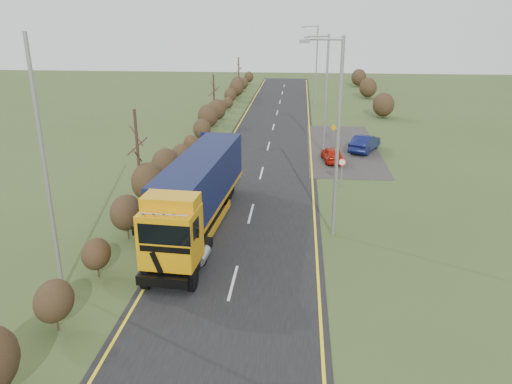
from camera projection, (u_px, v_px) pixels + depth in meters
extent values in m
plane|color=#394D21|center=(243.00, 243.00, 25.43)|extent=(160.00, 160.00, 0.00)
cube|color=black|center=(259.00, 182.00, 34.81)|extent=(8.00, 120.00, 0.02)
cube|color=#2C2927|center=(342.00, 148.00, 43.65)|extent=(6.00, 18.00, 0.02)
cube|color=yellow|center=(207.00, 180.00, 35.11)|extent=(0.12, 116.00, 0.01)
cube|color=yellow|center=(312.00, 183.00, 34.49)|extent=(0.12, 116.00, 0.01)
cube|color=silver|center=(233.00, 282.00, 21.66)|extent=(0.12, 3.00, 0.01)
cube|color=silver|center=(251.00, 213.00, 29.17)|extent=(0.12, 3.00, 0.01)
cube|color=silver|center=(261.00, 173.00, 36.68)|extent=(0.12, 3.00, 0.01)
cube|color=silver|center=(268.00, 146.00, 44.18)|extent=(0.12, 3.00, 0.01)
cube|color=silver|center=(273.00, 127.00, 51.69)|extent=(0.12, 3.00, 0.01)
cube|color=silver|center=(277.00, 113.00, 59.20)|extent=(0.12, 3.00, 0.01)
cube|color=silver|center=(280.00, 102.00, 66.71)|extent=(0.12, 3.00, 0.01)
cube|color=silver|center=(282.00, 93.00, 74.22)|extent=(0.12, 3.00, 0.01)
cube|color=silver|center=(284.00, 86.00, 81.72)|extent=(0.12, 3.00, 0.01)
ellipsoid|color=black|center=(54.00, 301.00, 17.99)|extent=(1.34, 1.74, 1.54)
ellipsoid|color=black|center=(96.00, 254.00, 21.79)|extent=(1.21, 1.57, 1.39)
ellipsoid|color=black|center=(126.00, 212.00, 25.42)|extent=(1.58, 2.06, 1.82)
ellipsoid|color=black|center=(149.00, 181.00, 29.06)|extent=(1.96, 2.55, 2.25)
ellipsoid|color=black|center=(166.00, 164.00, 32.86)|extent=(1.83, 2.38, 2.10)
ellipsoid|color=black|center=(181.00, 154.00, 36.75)|extent=(1.37, 1.78, 1.57)
ellipsoid|color=black|center=(191.00, 143.00, 40.56)|extent=(1.20, 1.56, 1.38)
ellipsoid|color=black|center=(202.00, 129.00, 44.20)|extent=(1.55, 2.02, 1.78)
ellipsoid|color=black|center=(208.00, 116.00, 47.84)|extent=(1.95, 2.53, 2.24)
ellipsoid|color=black|center=(217.00, 110.00, 51.61)|extent=(1.85, 2.41, 2.13)
ellipsoid|color=black|center=(221.00, 107.00, 55.52)|extent=(1.40, 1.81, 1.61)
ellipsoid|color=black|center=(228.00, 103.00, 59.32)|extent=(1.19, 1.55, 1.37)
ellipsoid|color=black|center=(230.00, 95.00, 62.99)|extent=(1.52, 1.97, 1.75)
ellipsoid|color=black|center=(237.00, 88.00, 66.59)|extent=(1.93, 2.51, 2.22)
ellipsoid|color=black|center=(238.00, 84.00, 70.39)|extent=(1.88, 2.44, 2.16)
ellipsoid|color=black|center=(243.00, 84.00, 74.26)|extent=(1.43, 1.85, 1.64)
ellipsoid|color=black|center=(244.00, 82.00, 78.12)|extent=(1.19, 1.55, 1.37)
ellipsoid|color=black|center=(249.00, 77.00, 81.74)|extent=(1.49, 1.93, 1.71)
cylinder|color=#36221B|center=(139.00, 162.00, 28.70)|extent=(0.18, 0.18, 6.05)
cylinder|color=#36221B|center=(214.00, 99.00, 53.27)|extent=(0.18, 0.18, 5.06)
cylinder|color=#36221B|center=(239.00, 75.00, 73.90)|extent=(0.18, 0.18, 5.15)
cube|color=black|center=(177.00, 259.00, 22.35)|extent=(2.53, 4.41, 0.42)
cube|color=orange|center=(171.00, 236.00, 21.06)|extent=(2.46, 2.20, 2.41)
cube|color=black|center=(167.00, 282.00, 20.71)|extent=(2.32, 0.28, 0.51)
cube|color=black|center=(156.00, 263.00, 20.37)|extent=(0.56, 0.06, 1.00)
cube|color=black|center=(175.00, 263.00, 20.31)|extent=(0.56, 0.06, 1.00)
cube|color=black|center=(164.00, 235.00, 19.95)|extent=(2.18, 0.22, 0.88)
cube|color=black|center=(165.00, 250.00, 20.14)|extent=(2.13, 0.19, 0.26)
cube|color=orange|center=(171.00, 201.00, 20.87)|extent=(2.41, 1.46, 0.52)
cylinder|color=silver|center=(164.00, 215.00, 19.89)|extent=(2.04, 0.21, 0.06)
cube|color=black|center=(133.00, 230.00, 20.24)|extent=(0.09, 0.13, 0.42)
cube|color=black|center=(198.00, 233.00, 20.02)|extent=(0.09, 0.13, 0.42)
cylinder|color=gray|center=(156.00, 254.00, 22.77)|extent=(0.61, 1.24, 0.52)
cylinder|color=gray|center=(202.00, 256.00, 22.60)|extent=(0.61, 1.24, 0.52)
cube|color=orange|center=(202.00, 202.00, 27.84)|extent=(3.17, 11.81, 0.22)
cube|color=black|center=(201.00, 178.00, 27.38)|extent=(3.12, 11.44, 2.55)
cube|color=#0E123C|center=(218.00, 152.00, 32.70)|extent=(2.30, 0.23, 2.55)
cube|color=#0E123C|center=(177.00, 218.00, 22.05)|extent=(2.30, 0.23, 2.55)
cube|color=black|center=(213.00, 190.00, 31.33)|extent=(2.37, 3.48, 0.32)
cube|color=orange|center=(179.00, 218.00, 27.28)|extent=(0.43, 5.09, 0.42)
cube|color=orange|center=(220.00, 219.00, 27.09)|extent=(0.43, 5.09, 0.42)
cylinder|color=black|center=(147.00, 278.00, 21.10)|extent=(0.37, 0.98, 0.96)
cylinder|color=black|center=(192.00, 280.00, 20.94)|extent=(0.37, 0.98, 0.96)
cylinder|color=black|center=(161.00, 253.00, 23.27)|extent=(0.37, 0.98, 0.96)
cylinder|color=black|center=(202.00, 255.00, 23.11)|extent=(0.37, 0.98, 0.96)
cylinder|color=black|center=(195.00, 196.00, 30.66)|extent=(0.37, 0.98, 0.96)
cylinder|color=black|center=(227.00, 197.00, 30.50)|extent=(0.37, 0.98, 0.96)
cylinder|color=black|center=(198.00, 191.00, 31.53)|extent=(0.37, 0.98, 0.96)
cylinder|color=black|center=(229.00, 192.00, 31.37)|extent=(0.37, 0.98, 0.96)
cylinder|color=black|center=(201.00, 186.00, 32.40)|extent=(0.37, 0.98, 0.96)
cylinder|color=black|center=(231.00, 187.00, 32.24)|extent=(0.37, 0.98, 0.96)
imported|color=#AB1808|center=(332.00, 154.00, 39.38)|extent=(1.80, 3.59, 1.17)
imported|color=#0B113E|center=(365.00, 143.00, 42.33)|extent=(3.17, 4.55, 1.42)
cylinder|color=gray|center=(338.00, 142.00, 24.76)|extent=(0.18, 0.18, 10.10)
cylinder|color=gray|center=(324.00, 39.00, 23.20)|extent=(1.80, 0.12, 0.12)
cube|color=gray|center=(305.00, 41.00, 23.31)|extent=(0.50, 0.20, 0.16)
cylinder|color=gray|center=(326.00, 95.00, 40.64)|extent=(0.18, 0.18, 9.58)
cylinder|color=gray|center=(318.00, 36.00, 39.16)|extent=(1.70, 0.12, 0.12)
cube|color=gray|center=(307.00, 37.00, 39.27)|extent=(0.48, 0.19, 0.15)
cylinder|color=gray|center=(316.00, 66.00, 62.56)|extent=(0.18, 0.18, 9.82)
cylinder|color=gray|center=(311.00, 26.00, 61.04)|extent=(1.75, 0.12, 0.12)
cube|color=gray|center=(304.00, 27.00, 61.14)|extent=(0.49, 0.20, 0.15)
cylinder|color=gray|center=(45.00, 172.00, 19.38)|extent=(0.16, 0.16, 10.45)
cylinder|color=gray|center=(341.00, 174.00, 33.52)|extent=(0.08, 0.08, 1.74)
cylinder|color=red|center=(342.00, 162.00, 33.20)|extent=(0.56, 0.04, 0.56)
cylinder|color=white|center=(342.00, 162.00, 33.18)|extent=(0.42, 0.02, 0.42)
cylinder|color=gray|center=(333.00, 135.00, 45.47)|extent=(0.08, 0.08, 1.26)
cube|color=#CE910B|center=(334.00, 128.00, 45.18)|extent=(0.63, 0.04, 0.63)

